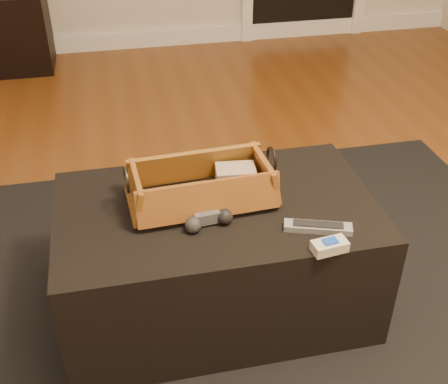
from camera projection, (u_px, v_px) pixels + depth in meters
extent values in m
cube|color=brown|center=(199.00, 306.00, 1.99)|extent=(5.00, 5.50, 0.01)
cube|color=white|center=(135.00, 40.00, 4.18)|extent=(5.00, 0.04, 0.12)
cube|color=black|center=(220.00, 313.00, 1.95)|extent=(2.60, 2.00, 0.01)
cube|color=black|center=(217.00, 257.00, 1.87)|extent=(1.00, 0.60, 0.42)
cube|color=black|center=(196.00, 198.00, 1.74)|extent=(0.25, 0.09, 0.03)
cube|color=tan|center=(236.00, 177.00, 1.80)|extent=(0.13, 0.10, 0.07)
cube|color=#936221|center=(202.00, 199.00, 1.77)|extent=(0.41, 0.21, 0.02)
cube|color=#9C6623|center=(194.00, 166.00, 1.81)|extent=(0.44, 0.07, 0.12)
cube|color=#A05924|center=(209.00, 200.00, 1.65)|extent=(0.44, 0.07, 0.12)
cube|color=#AA6426|center=(266.00, 172.00, 1.78)|extent=(0.05, 0.22, 0.12)
cube|color=#915820|center=(134.00, 192.00, 1.68)|extent=(0.05, 0.22, 0.12)
torus|color=black|center=(271.00, 159.00, 1.75)|extent=(0.01, 0.08, 0.08)
torus|color=black|center=(126.00, 180.00, 1.65)|extent=(0.01, 0.08, 0.08)
cube|color=#454549|center=(206.00, 215.00, 1.67)|extent=(0.08, 0.06, 0.04)
sphere|color=#28292B|center=(193.00, 225.00, 1.63)|extent=(0.06, 0.06, 0.05)
sphere|color=black|center=(225.00, 217.00, 1.66)|extent=(0.06, 0.06, 0.05)
cube|color=#93959A|center=(318.00, 227.00, 1.64)|extent=(0.20, 0.11, 0.02)
cube|color=black|center=(318.00, 224.00, 1.64)|extent=(0.15, 0.08, 0.00)
cube|color=beige|center=(330.00, 246.00, 1.56)|extent=(0.10, 0.06, 0.03)
cube|color=blue|center=(330.00, 241.00, 1.55)|extent=(0.05, 0.03, 0.01)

